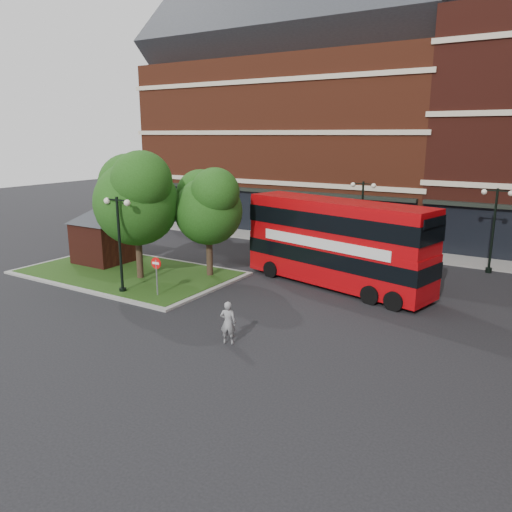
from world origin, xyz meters
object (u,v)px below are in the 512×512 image
Objects in this scene: car_silver at (321,237)px; car_white at (396,245)px; bus at (336,238)px; woman at (228,323)px.

car_white is at bearing -94.54° from car_silver.
bus is 9.05m from car_white.
woman is 0.41× the size of car_white.
bus is at bearing -111.98° from woman.
car_silver is at bearing 89.54° from car_white.
car_white is (0.74, 8.80, -1.98)m from bus.
bus is at bearing 174.70° from car_white.
woman is at bearing -79.73° from bus.
bus is 2.60× the size of car_white.
car_silver is 5.59m from car_white.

